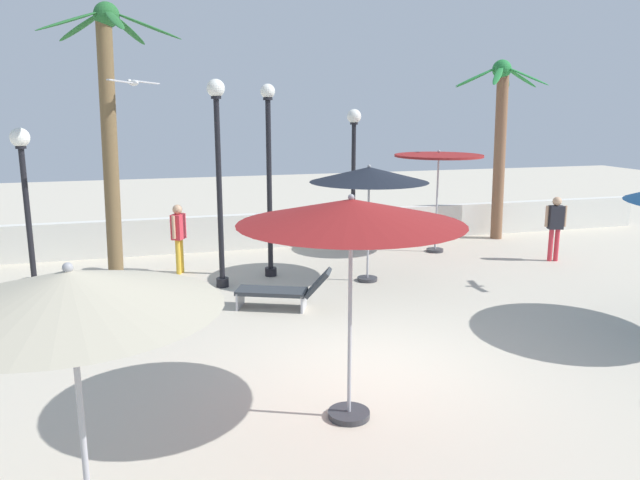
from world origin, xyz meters
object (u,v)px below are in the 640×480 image
patio_umbrella_3 (439,161)px  palm_tree_0 (110,122)px  lamp_post_1 (218,159)px  patio_umbrella_2 (70,294)px  lounge_chair_0 (284,290)px  lamp_post_0 (269,168)px  palm_tree_2 (500,130)px  patio_umbrella_4 (369,175)px  guest_2 (178,232)px  lamp_post_3 (25,186)px  guest_1 (555,222)px  patio_umbrella_0 (351,214)px  seagull_0 (133,82)px  lamp_post_2 (354,160)px

patio_umbrella_3 → palm_tree_0: (-8.34, -1.49, 1.13)m
patio_umbrella_3 → lamp_post_1: bearing=-163.6°
patio_umbrella_3 → palm_tree_0: palm_tree_0 is taller
patio_umbrella_2 → lounge_chair_0: 7.65m
lamp_post_0 → lamp_post_1: bearing=-154.0°
palm_tree_0 → palm_tree_2: 11.21m
patio_umbrella_4 → lamp_post_0: 2.33m
lamp_post_0 → guest_2: (-2.08, 0.83, -1.55)m
lamp_post_3 → guest_1: (12.66, -0.74, -1.29)m
lamp_post_0 → lamp_post_3: bearing=178.4°
palm_tree_0 → guest_2: (1.33, 1.10, -2.63)m
lamp_post_0 → palm_tree_0: bearing=-175.5°
lamp_post_0 → guest_1: (7.43, -0.59, -1.55)m
patio_umbrella_0 → palm_tree_0: bearing=114.2°
palm_tree_2 → lamp_post_1: palm_tree_2 is taller
patio_umbrella_4 → seagull_0: size_ratio=2.61×
palm_tree_2 → guest_2: size_ratio=3.16×
lounge_chair_0 → lamp_post_0: bearing=84.8°
seagull_0 → lounge_chair_0: bearing=-35.6°
lamp_post_1 → lounge_chair_0: lamp_post_1 is taller
lounge_chair_0 → lamp_post_2: bearing=57.1°
seagull_0 → patio_umbrella_3: bearing=13.1°
patio_umbrella_0 → patio_umbrella_2: patio_umbrella_0 is taller
patio_umbrella_3 → seagull_0: 8.25m
guest_2 → patio_umbrella_0: bearing=-77.8°
seagull_0 → patio_umbrella_2: bearing=-93.0°
lounge_chair_0 → guest_1: guest_1 is taller
palm_tree_2 → lamp_post_1: (-8.71, -2.95, -0.44)m
lounge_chair_0 → seagull_0: seagull_0 is taller
patio_umbrella_0 → patio_umbrella_3: bearing=57.2°
lamp_post_0 → lamp_post_2: lamp_post_0 is taller
patio_umbrella_2 → guest_2: 10.16m
lamp_post_3 → guest_2: bearing=12.2°
patio_umbrella_2 → patio_umbrella_3: size_ratio=0.99×
patio_umbrella_0 → lamp_post_1: lamp_post_1 is taller
lamp_post_2 → seagull_0: seagull_0 is taller
lounge_chair_0 → seagull_0: (-2.66, 1.90, 4.06)m
lamp_post_2 → lamp_post_1: bearing=-145.0°
lamp_post_1 → lamp_post_2: bearing=35.0°
seagull_0 → patio_umbrella_4: bearing=-5.1°
seagull_0 → guest_1: bearing=0.0°
palm_tree_2 → seagull_0: 10.84m
patio_umbrella_0 → patio_umbrella_4: 6.46m
patio_umbrella_3 → lounge_chair_0: (-5.16, -3.72, -2.14)m
patio_umbrella_2 → palm_tree_2: size_ratio=0.53×
patio_umbrella_0 → lamp_post_1: size_ratio=0.64×
palm_tree_2 → lamp_post_1: 9.21m
lamp_post_2 → seagull_0: bearing=-153.6°
lamp_post_0 → guest_1: bearing=-4.6°
guest_2 → seagull_0: bearing=-119.6°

